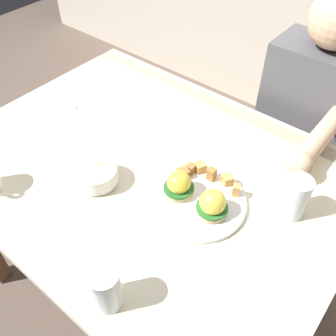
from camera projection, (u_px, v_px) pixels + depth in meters
ground_plane at (154, 283)px, 1.65m from camera, size 6.00×6.00×0.00m
dining_table at (149, 188)px, 1.20m from camera, size 1.20×0.90×0.74m
eggs_benedict_plate at (197, 197)px, 1.00m from camera, size 0.27×0.27×0.09m
fruit_bowl at (97, 175)px, 1.06m from camera, size 0.12×0.12×0.06m
fork at (58, 108)px, 1.33m from camera, size 0.13×0.11×0.00m
water_glass_near at (294, 200)px, 0.96m from camera, size 0.07×0.07×0.12m
water_glass_far at (106, 290)px, 0.79m from camera, size 0.07×0.07×0.11m
diner_person at (303, 125)px, 1.41m from camera, size 0.34×0.54×1.14m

